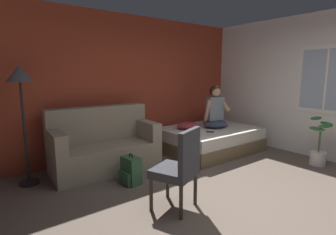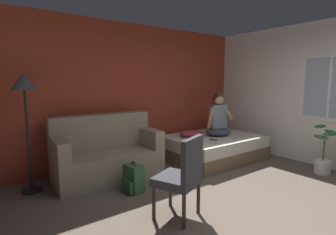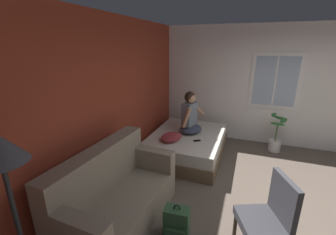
{
  "view_description": "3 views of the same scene",
  "coord_description": "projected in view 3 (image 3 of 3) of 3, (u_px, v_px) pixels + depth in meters",
  "views": [
    {
      "loc": [
        -2.6,
        -1.66,
        1.6
      ],
      "look_at": [
        0.2,
        2.03,
        0.81
      ],
      "focal_mm": 28.0,
      "sensor_mm": 36.0,
      "label": 1
    },
    {
      "loc": [
        -2.6,
        -1.66,
        1.6
      ],
      "look_at": [
        0.05,
        1.91,
        0.98
      ],
      "focal_mm": 28.0,
      "sensor_mm": 36.0,
      "label": 2
    },
    {
      "loc": [
        -2.92,
        0.89,
        2.25
      ],
      "look_at": [
        0.53,
        2.17,
        1.06
      ],
      "focal_mm": 24.0,
      "sensor_mm": 36.0,
      "label": 3
    }
  ],
  "objects": [
    {
      "name": "bed",
      "position": [
        187.0,
        144.0,
        4.77
      ],
      "size": [
        1.9,
        1.45,
        0.48
      ],
      "color": "brown",
      "rests_on": "ground"
    },
    {
      "name": "floor_lamp",
      "position": [
        3.0,
        169.0,
        1.56
      ],
      "size": [
        0.36,
        0.36,
        1.7
      ],
      "color": "black",
      "rests_on": "ground"
    },
    {
      "name": "wall_side_with_window",
      "position": [
        294.0,
        88.0,
        4.94
      ],
      "size": [
        0.19,
        7.2,
        2.7
      ],
      "color": "silver",
      "rests_on": "ground"
    },
    {
      "name": "cell_phone",
      "position": [
        197.0,
        141.0,
        4.34
      ],
      "size": [
        0.14,
        0.16,
        0.01
      ],
      "primitive_type": "cube",
      "rotation": [
        0.0,
        0.0,
        0.65
      ],
      "color": "black",
      "rests_on": "bed"
    },
    {
      "name": "throw_pillow",
      "position": [
        171.0,
        137.0,
        4.35
      ],
      "size": [
        0.56,
        0.47,
        0.14
      ],
      "primitive_type": "ellipsoid",
      "rotation": [
        0.0,
        0.0,
        -0.26
      ],
      "color": "#993338",
      "rests_on": "bed"
    },
    {
      "name": "couch",
      "position": [
        116.0,
        198.0,
        2.86
      ],
      "size": [
        1.74,
        0.9,
        1.04
      ],
      "color": "gray",
      "rests_on": "ground"
    },
    {
      "name": "potted_plant",
      "position": [
        276.0,
        138.0,
        4.93
      ],
      "size": [
        0.39,
        0.37,
        0.85
      ],
      "color": "silver",
      "rests_on": "ground"
    },
    {
      "name": "ground_plane",
      "position": [
        307.0,
        222.0,
        3.0
      ],
      "size": [
        40.0,
        40.0,
        0.0
      ],
      "primitive_type": "plane",
      "color": "brown"
    },
    {
      "name": "side_chair",
      "position": [
        269.0,
        216.0,
        2.37
      ],
      "size": [
        0.6,
        0.6,
        0.98
      ],
      "color": "#382D23",
      "rests_on": "ground"
    },
    {
      "name": "person_seated",
      "position": [
        190.0,
        116.0,
        4.67
      ],
      "size": [
        0.62,
        0.56,
        0.88
      ],
      "color": "#383D51",
      "rests_on": "bed"
    },
    {
      "name": "wall_back_accent",
      "position": [
        109.0,
        104.0,
        3.57
      ],
      "size": [
        10.13,
        0.16,
        2.7
      ],
      "primitive_type": "cube",
      "color": "#993823",
      "rests_on": "ground"
    },
    {
      "name": "backpack",
      "position": [
        177.0,
        224.0,
        2.71
      ],
      "size": [
        0.25,
        0.31,
        0.46
      ],
      "color": "#2D5133",
      "rests_on": "ground"
    }
  ]
}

